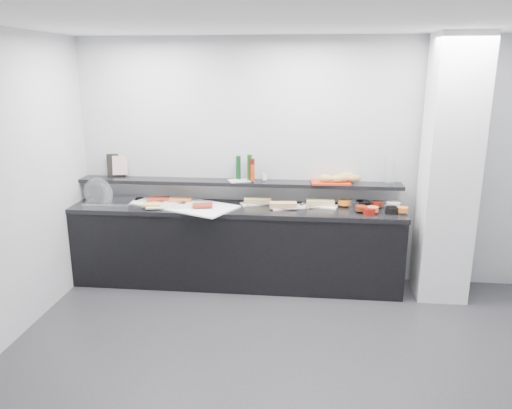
# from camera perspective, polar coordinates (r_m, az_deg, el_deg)

# --- Properties ---
(ground) EXTENTS (5.00, 5.00, 0.00)m
(ground) POSITION_cam_1_polar(r_m,az_deg,el_deg) (4.21, 4.22, -18.80)
(ground) COLOR #2D2D30
(ground) RESTS_ON ground
(back_wall) EXTENTS (5.00, 0.02, 2.70)m
(back_wall) POSITION_cam_1_polar(r_m,az_deg,el_deg) (5.58, 5.22, 4.82)
(back_wall) COLOR #B0B3B7
(back_wall) RESTS_ON ground
(ceiling) EXTENTS (5.00, 5.00, 0.00)m
(ceiling) POSITION_cam_1_polar(r_m,az_deg,el_deg) (3.51, 5.14, 20.82)
(ceiling) COLOR white
(ceiling) RESTS_ON back_wall
(column) EXTENTS (0.50, 0.50, 2.70)m
(column) POSITION_cam_1_polar(r_m,az_deg,el_deg) (5.43, 21.22, 3.54)
(column) COLOR silver
(column) RESTS_ON ground
(buffet_cabinet) EXTENTS (3.60, 0.60, 0.85)m
(buffet_cabinet) POSITION_cam_1_polar(r_m,az_deg,el_deg) (5.59, -2.28, -4.94)
(buffet_cabinet) COLOR black
(buffet_cabinet) RESTS_ON ground
(counter_top) EXTENTS (3.62, 0.62, 0.05)m
(counter_top) POSITION_cam_1_polar(r_m,az_deg,el_deg) (5.45, -2.33, -0.50)
(counter_top) COLOR black
(counter_top) RESTS_ON buffet_cabinet
(wall_shelf) EXTENTS (3.60, 0.25, 0.04)m
(wall_shelf) POSITION_cam_1_polar(r_m,az_deg,el_deg) (5.56, -2.10, 2.52)
(wall_shelf) COLOR black
(wall_shelf) RESTS_ON back_wall
(cloche_base) EXTENTS (0.52, 0.36, 0.04)m
(cloche_base) POSITION_cam_1_polar(r_m,az_deg,el_deg) (5.79, -16.33, 0.27)
(cloche_base) COLOR silver
(cloche_base) RESTS_ON counter_top
(cloche_dome) EXTENTS (0.45, 0.38, 0.34)m
(cloche_dome) POSITION_cam_1_polar(r_m,az_deg,el_deg) (5.80, -17.58, 1.28)
(cloche_dome) COLOR silver
(cloche_dome) RESTS_ON cloche_base
(linen_runner) EXTENTS (1.26, 0.96, 0.01)m
(linen_runner) POSITION_cam_1_polar(r_m,az_deg,el_deg) (5.54, -8.17, -0.04)
(linen_runner) COLOR white
(linen_runner) RESTS_ON counter_top
(platter_meat_a) EXTENTS (0.32, 0.24, 0.01)m
(platter_meat_a) POSITION_cam_1_polar(r_m,az_deg,el_deg) (5.75, -11.56, 0.50)
(platter_meat_a) COLOR silver
(platter_meat_a) RESTS_ON linen_runner
(food_meat_a) EXTENTS (0.28, 0.22, 0.02)m
(food_meat_a) POSITION_cam_1_polar(r_m,az_deg,el_deg) (5.71, -11.10, 0.64)
(food_meat_a) COLOR maroon
(food_meat_a) RESTS_ON platter_meat_a
(platter_salmon) EXTENTS (0.38, 0.29, 0.01)m
(platter_salmon) POSITION_cam_1_polar(r_m,az_deg,el_deg) (5.67, -9.32, 0.42)
(platter_salmon) COLOR white
(platter_salmon) RESTS_ON linen_runner
(food_salmon) EXTENTS (0.26, 0.18, 0.02)m
(food_salmon) POSITION_cam_1_polar(r_m,az_deg,el_deg) (5.64, -8.65, 0.55)
(food_salmon) COLOR #CD6029
(food_salmon) RESTS_ON platter_salmon
(platter_cheese) EXTENTS (0.31, 0.24, 0.01)m
(platter_cheese) POSITION_cam_1_polar(r_m,az_deg,el_deg) (5.48, -10.93, -0.18)
(platter_cheese) COLOR white
(platter_cheese) RESTS_ON linen_runner
(food_cheese) EXTENTS (0.20, 0.15, 0.02)m
(food_cheese) POSITION_cam_1_polar(r_m,az_deg,el_deg) (5.49, -11.86, -0.01)
(food_cheese) COLOR #D9B854
(food_cheese) RESTS_ON platter_cheese
(platter_meat_b) EXTENTS (0.37, 0.31, 0.01)m
(platter_meat_b) POSITION_cam_1_polar(r_m,az_deg,el_deg) (5.46, -7.70, -0.08)
(platter_meat_b) COLOR white
(platter_meat_b) RESTS_ON linen_runner
(food_meat_b) EXTENTS (0.23, 0.17, 0.02)m
(food_meat_b) POSITION_cam_1_polar(r_m,az_deg,el_deg) (5.38, -6.13, -0.06)
(food_meat_b) COLOR maroon
(food_meat_b) RESTS_ON platter_meat_b
(sandwich_plate_left) EXTENTS (0.36, 0.26, 0.01)m
(sandwich_plate_left) POSITION_cam_1_polar(r_m,az_deg,el_deg) (5.54, -0.03, 0.11)
(sandwich_plate_left) COLOR white
(sandwich_plate_left) RESTS_ON counter_top
(sandwich_food_left) EXTENTS (0.31, 0.18, 0.06)m
(sandwich_food_left) POSITION_cam_1_polar(r_m,az_deg,el_deg) (5.52, 0.16, 0.45)
(sandwich_food_left) COLOR tan
(sandwich_food_left) RESTS_ON sandwich_plate_left
(tongs_left) EXTENTS (0.16, 0.04, 0.01)m
(tongs_left) POSITION_cam_1_polar(r_m,az_deg,el_deg) (5.43, -0.71, -0.08)
(tongs_left) COLOR silver
(tongs_left) RESTS_ON sandwich_plate_left
(sandwich_plate_mid) EXTENTS (0.39, 0.27, 0.01)m
(sandwich_plate_mid) POSITION_cam_1_polar(r_m,az_deg,el_deg) (5.40, 3.61, -0.32)
(sandwich_plate_mid) COLOR white
(sandwich_plate_mid) RESTS_ON counter_top
(sandwich_food_mid) EXTENTS (0.30, 0.14, 0.06)m
(sandwich_food_mid) POSITION_cam_1_polar(r_m,az_deg,el_deg) (5.34, 3.13, -0.06)
(sandwich_food_mid) COLOR tan
(sandwich_food_mid) RESTS_ON sandwich_plate_mid
(tongs_mid) EXTENTS (0.16, 0.05, 0.01)m
(tongs_mid) POSITION_cam_1_polar(r_m,az_deg,el_deg) (5.30, 4.51, -0.51)
(tongs_mid) COLOR silver
(tongs_mid) RESTS_ON sandwich_plate_mid
(sandwich_plate_right) EXTENTS (0.43, 0.25, 0.01)m
(sandwich_plate_right) POSITION_cam_1_polar(r_m,az_deg,el_deg) (5.50, 7.20, -0.13)
(sandwich_plate_right) COLOR white
(sandwich_plate_right) RESTS_ON counter_top
(sandwich_food_right) EXTENTS (0.31, 0.15, 0.06)m
(sandwich_food_right) POSITION_cam_1_polar(r_m,az_deg,el_deg) (5.48, 7.37, 0.21)
(sandwich_food_right) COLOR tan
(sandwich_food_right) RESTS_ON sandwich_plate_right
(tongs_right) EXTENTS (0.15, 0.08, 0.01)m
(tongs_right) POSITION_cam_1_polar(r_m,az_deg,el_deg) (5.38, 6.57, -0.33)
(tongs_right) COLOR silver
(tongs_right) RESTS_ON sandwich_plate_right
(bowl_glass_fruit) EXTENTS (0.21, 0.21, 0.07)m
(bowl_glass_fruit) POSITION_cam_1_polar(r_m,az_deg,el_deg) (5.54, 11.21, 0.10)
(bowl_glass_fruit) COLOR white
(bowl_glass_fruit) RESTS_ON counter_top
(fill_glass_fruit) EXTENTS (0.18, 0.18, 0.05)m
(fill_glass_fruit) POSITION_cam_1_polar(r_m,az_deg,el_deg) (5.52, 10.07, 0.25)
(fill_glass_fruit) COLOR orange
(fill_glass_fruit) RESTS_ON bowl_glass_fruit
(bowl_black_jam) EXTENTS (0.17, 0.17, 0.07)m
(bowl_black_jam) POSITION_cam_1_polar(r_m,az_deg,el_deg) (5.53, 12.11, 0.02)
(bowl_black_jam) COLOR black
(bowl_black_jam) RESTS_ON counter_top
(fill_black_jam) EXTENTS (0.15, 0.15, 0.05)m
(fill_black_jam) POSITION_cam_1_polar(r_m,az_deg,el_deg) (5.54, 13.72, 0.08)
(fill_black_jam) COLOR #61190D
(fill_black_jam) RESTS_ON bowl_black_jam
(bowl_glass_cream) EXTENTS (0.24, 0.24, 0.07)m
(bowl_glass_cream) POSITION_cam_1_polar(r_m,az_deg,el_deg) (5.56, 14.94, -0.08)
(bowl_glass_cream) COLOR silver
(bowl_glass_cream) RESTS_ON counter_top
(fill_glass_cream) EXTENTS (0.17, 0.17, 0.05)m
(fill_glass_cream) POSITION_cam_1_polar(r_m,az_deg,el_deg) (5.56, 15.40, 0.02)
(fill_glass_cream) COLOR white
(fill_glass_cream) RESTS_ON bowl_glass_cream
(bowl_red_jam) EXTENTS (0.13, 0.13, 0.07)m
(bowl_red_jam) POSITION_cam_1_polar(r_m,az_deg,el_deg) (5.27, 12.80, -0.76)
(bowl_red_jam) COLOR maroon
(bowl_red_jam) RESTS_ON counter_top
(fill_red_jam) EXTENTS (0.12, 0.12, 0.05)m
(fill_red_jam) POSITION_cam_1_polar(r_m,az_deg,el_deg) (5.32, 11.90, -0.42)
(fill_red_jam) COLOR #63210E
(fill_red_jam) RESTS_ON bowl_red_jam
(bowl_glass_salmon) EXTENTS (0.15, 0.15, 0.07)m
(bowl_glass_salmon) POSITION_cam_1_polar(r_m,az_deg,el_deg) (5.39, 15.27, -0.58)
(bowl_glass_salmon) COLOR white
(bowl_glass_salmon) RESTS_ON counter_top
(fill_glass_salmon) EXTENTS (0.13, 0.13, 0.05)m
(fill_glass_salmon) POSITION_cam_1_polar(r_m,az_deg,el_deg) (5.32, 13.19, -0.51)
(fill_glass_salmon) COLOR #E46037
(fill_glass_salmon) RESTS_ON bowl_glass_salmon
(bowl_black_fruit) EXTENTS (0.16, 0.16, 0.07)m
(bowl_black_fruit) POSITION_cam_1_polar(r_m,az_deg,el_deg) (5.37, 15.25, -0.63)
(bowl_black_fruit) COLOR black
(bowl_black_fruit) RESTS_ON counter_top
(fill_black_fruit) EXTENTS (0.15, 0.15, 0.05)m
(fill_black_fruit) POSITION_cam_1_polar(r_m,az_deg,el_deg) (5.38, 16.41, -0.55)
(fill_black_fruit) COLOR orange
(fill_black_fruit) RESTS_ON bowl_black_fruit
(framed_print) EXTENTS (0.21, 0.13, 0.26)m
(framed_print) POSITION_cam_1_polar(r_m,az_deg,el_deg) (5.99, -15.72, 4.35)
(framed_print) COLOR black
(framed_print) RESTS_ON wall_shelf
(print_art) EXTENTS (0.18, 0.08, 0.22)m
(print_art) POSITION_cam_1_polar(r_m,az_deg,el_deg) (5.97, -15.28, 4.34)
(print_art) COLOR tan
(print_art) RESTS_ON framed_print
(condiment_tray) EXTENTS (0.31, 0.26, 0.01)m
(condiment_tray) POSITION_cam_1_polar(r_m,az_deg,el_deg) (5.54, -1.72, 2.76)
(condiment_tray) COLOR silver
(condiment_tray) RESTS_ON wall_shelf
(bottle_green_a) EXTENTS (0.07, 0.07, 0.26)m
(bottle_green_a) POSITION_cam_1_polar(r_m,az_deg,el_deg) (5.57, -2.03, 4.26)
(bottle_green_a) COLOR #0E3416
(bottle_green_a) RESTS_ON condiment_tray
(bottle_brown) EXTENTS (0.07, 0.07, 0.24)m
(bottle_brown) POSITION_cam_1_polar(r_m,az_deg,el_deg) (5.51, -0.48, 4.03)
(bottle_brown) COLOR #3E150B
(bottle_brown) RESTS_ON condiment_tray
(bottle_green_b) EXTENTS (0.07, 0.07, 0.28)m
(bottle_green_b) POSITION_cam_1_polar(r_m,az_deg,el_deg) (5.53, -0.74, 4.28)
(bottle_green_b) COLOR #123E11
(bottle_green_b) RESTS_ON condiment_tray
(bottle_hot) EXTENTS (0.04, 0.04, 0.18)m
(bottle_hot) POSITION_cam_1_polar(r_m,az_deg,el_deg) (5.47, -0.38, 3.63)
(bottle_hot) COLOR #BD390D
(bottle_hot) RESTS_ON condiment_tray
(shaker_salt) EXTENTS (0.04, 0.04, 0.07)m
(shaker_salt) POSITION_cam_1_polar(r_m,az_deg,el_deg) (5.53, 1.07, 3.17)
(shaker_salt) COLOR white
(shaker_salt) RESTS_ON condiment_tray
(shaker_pepper) EXTENTS (0.04, 0.04, 0.07)m
(shaker_pepper) POSITION_cam_1_polar(r_m,az_deg,el_deg) (5.53, 0.89, 3.18)
(shaker_pepper) COLOR white
(shaker_pepper) RESTS_ON condiment_tray
(bread_tray) EXTENTS (0.44, 0.33, 0.02)m
(bread_tray) POSITION_cam_1_polar(r_m,az_deg,el_deg) (5.52, 8.49, 2.58)
(bread_tray) COLOR #B72F13
(bread_tray) RESTS_ON wall_shelf
(bread_roll_n) EXTENTS (0.13, 0.09, 0.08)m
(bread_roll_n) POSITION_cam_1_polar(r_m,az_deg,el_deg) (5.57, 9.97, 3.17)
(bread_roll_n) COLOR tan
(bread_roll_n) RESTS_ON bread_tray
(bread_roll_ne) EXTENTS (0.15, 0.10, 0.08)m
(bread_roll_ne) POSITION_cam_1_polar(r_m,az_deg,el_deg) (5.59, 10.46, 3.20)
(bread_roll_ne) COLOR tan
(bread_roll_ne) RESTS_ON bread_tray
(bread_roll_sw) EXTENTS (0.18, 0.14, 0.08)m
(bread_roll_sw) POSITION_cam_1_polar(r_m,az_deg,el_deg) (5.45, 7.96, 2.99)
(bread_roll_sw) COLOR tan
(bread_roll_sw) RESTS_ON bread_tray
(bread_roll_s) EXTENTS (0.15, 0.11, 0.08)m
(bread_roll_s) POSITION_cam_1_polar(r_m,az_deg,el_deg) (5.45, 9.29, 2.93)
(bread_roll_s) COLOR gold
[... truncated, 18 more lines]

